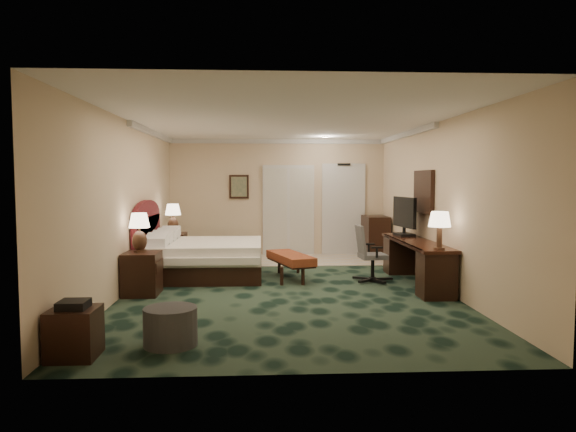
{
  "coord_description": "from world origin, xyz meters",
  "views": [
    {
      "loc": [
        -0.4,
        -8.26,
        1.76
      ],
      "look_at": [
        0.07,
        0.6,
        1.13
      ],
      "focal_mm": 32.0,
      "sensor_mm": 36.0,
      "label": 1
    }
  ],
  "objects": [
    {
      "name": "nightstand_far",
      "position": [
        -2.22,
        2.36,
        0.33
      ],
      "size": [
        0.53,
        0.61,
        0.66
      ],
      "primitive_type": "cube",
      "color": "black",
      "rests_on": "ground"
    },
    {
      "name": "lamp_far",
      "position": [
        -2.2,
        2.35,
        0.96
      ],
      "size": [
        0.4,
        0.4,
        0.61
      ],
      "primitive_type": null,
      "rotation": [
        0.0,
        0.0,
        -0.29
      ],
      "color": "black",
      "rests_on": "nightstand_far"
    },
    {
      "name": "entry_door",
      "position": [
        1.55,
        3.72,
        1.05
      ],
      "size": [
        1.02,
        0.06,
        2.18
      ],
      "primitive_type": "cube",
      "color": "silver",
      "rests_on": "ground"
    },
    {
      "name": "wall_back",
      "position": [
        0.0,
        3.75,
        1.35
      ],
      "size": [
        5.0,
        0.0,
        2.7
      ],
      "primitive_type": "cube",
      "color": "beige",
      "rests_on": "ground"
    },
    {
      "name": "headboard",
      "position": [
        -2.44,
        1.0,
        0.7
      ],
      "size": [
        0.12,
        2.0,
        1.4
      ],
      "primitive_type": null,
      "color": "#470F11",
      "rests_on": "ground"
    },
    {
      "name": "wall_front",
      "position": [
        0.0,
        -3.75,
        1.35
      ],
      "size": [
        5.0,
        0.0,
        2.7
      ],
      "primitive_type": "cube",
      "color": "beige",
      "rests_on": "ground"
    },
    {
      "name": "minibar",
      "position": [
        2.2,
        3.2,
        0.47
      ],
      "size": [
        0.49,
        0.89,
        0.94
      ],
      "primitive_type": "cube",
      "color": "black",
      "rests_on": "ground"
    },
    {
      "name": "side_table",
      "position": [
        -2.24,
        -3.19,
        0.25
      ],
      "size": [
        0.46,
        0.46,
        0.49
      ],
      "primitive_type": "cube",
      "color": "black",
      "rests_on": "ground"
    },
    {
      "name": "wall_right",
      "position": [
        2.5,
        0.0,
        1.35
      ],
      "size": [
        0.0,
        7.5,
        2.7
      ],
      "primitive_type": "cube",
      "color": "beige",
      "rests_on": "ground"
    },
    {
      "name": "wall_art",
      "position": [
        -0.9,
        3.71,
        1.6
      ],
      "size": [
        0.45,
        0.06,
        0.55
      ],
      "primitive_type": "cube",
      "color": "#46614F",
      "rests_on": "wall_back"
    },
    {
      "name": "bed_bench",
      "position": [
        0.13,
        0.76,
        0.22
      ],
      "size": [
        0.85,
        1.39,
        0.45
      ],
      "primitive_type": "cube",
      "rotation": [
        0.0,
        0.0,
        0.32
      ],
      "color": "maroon",
      "rests_on": "ground"
    },
    {
      "name": "ottoman",
      "position": [
        -1.36,
        -2.86,
        0.2
      ],
      "size": [
        0.7,
        0.7,
        0.41
      ],
      "primitive_type": "cylinder",
      "rotation": [
        0.0,
        0.0,
        0.28
      ],
      "color": "#303134",
      "rests_on": "ground"
    },
    {
      "name": "tile_patch",
      "position": [
        0.9,
        2.9,
        0.01
      ],
      "size": [
        3.2,
        1.7,
        0.01
      ],
      "primitive_type": "cube",
      "color": "#C8B695",
      "rests_on": "ground"
    },
    {
      "name": "ceiling",
      "position": [
        0.0,
        0.0,
        2.7
      ],
      "size": [
        5.0,
        7.5,
        0.0
      ],
      "primitive_type": "cube",
      "color": "white",
      "rests_on": "wall_back"
    },
    {
      "name": "crown_molding",
      "position": [
        0.0,
        0.0,
        2.65
      ],
      "size": [
        5.0,
        7.5,
        0.1
      ],
      "primitive_type": null,
      "color": "silver",
      "rests_on": "wall_back"
    },
    {
      "name": "floor",
      "position": [
        0.0,
        0.0,
        0.0
      ],
      "size": [
        5.0,
        7.5,
        0.0
      ],
      "primitive_type": "cube",
      "color": "black",
      "rests_on": "ground"
    },
    {
      "name": "closet_doors",
      "position": [
        0.25,
        3.71,
        1.05
      ],
      "size": [
        1.2,
        0.06,
        2.1
      ],
      "primitive_type": "cube",
      "color": "#B9B6AB",
      "rests_on": "ground"
    },
    {
      "name": "nightstand_near",
      "position": [
        -2.22,
        -0.39,
        0.33
      ],
      "size": [
        0.52,
        0.6,
        0.65
      ],
      "primitive_type": "cube",
      "color": "black",
      "rests_on": "ground"
    },
    {
      "name": "tv",
      "position": [
        2.21,
        0.91,
        1.09
      ],
      "size": [
        0.19,
        0.92,
        0.71
      ],
      "primitive_type": "cube",
      "rotation": [
        0.0,
        0.0,
        0.13
      ],
      "color": "black",
      "rests_on": "desk"
    },
    {
      "name": "desk_lamp",
      "position": [
        2.22,
        -0.91,
        1.02
      ],
      "size": [
        0.39,
        0.39,
        0.57
      ],
      "primitive_type": null,
      "rotation": [
        0.0,
        0.0,
        -0.21
      ],
      "color": "black",
      "rests_on": "desk"
    },
    {
      "name": "desk",
      "position": [
        2.21,
        0.17,
        0.37
      ],
      "size": [
        0.55,
        2.55,
        0.74
      ],
      "primitive_type": "cube",
      "color": "black",
      "rests_on": "ground"
    },
    {
      "name": "bed",
      "position": [
        -1.4,
        1.06,
        0.32
      ],
      "size": [
        2.01,
        1.86,
        0.64
      ],
      "primitive_type": "cube",
      "color": "white",
      "rests_on": "ground"
    },
    {
      "name": "desk_chair",
      "position": [
        1.53,
        0.41,
        0.49
      ],
      "size": [
        0.61,
        0.58,
        0.98
      ],
      "primitive_type": null,
      "rotation": [
        0.0,
        0.0,
        0.08
      ],
      "color": "#504F54",
      "rests_on": "ground"
    },
    {
      "name": "wall_mirror",
      "position": [
        2.46,
        0.6,
        1.55
      ],
      "size": [
        0.05,
        0.95,
        0.75
      ],
      "primitive_type": "cube",
      "color": "white",
      "rests_on": "wall_right"
    },
    {
      "name": "lamp_near",
      "position": [
        -2.26,
        -0.33,
        0.95
      ],
      "size": [
        0.37,
        0.37,
        0.6
      ],
      "primitive_type": null,
      "rotation": [
        0.0,
        0.0,
        -0.17
      ],
      "color": "black",
      "rests_on": "nightstand_near"
    },
    {
      "name": "wall_left",
      "position": [
        -2.5,
        0.0,
        1.35
      ],
      "size": [
        0.0,
        7.5,
        2.7
      ],
      "primitive_type": "cube",
      "color": "beige",
      "rests_on": "ground"
    }
  ]
}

